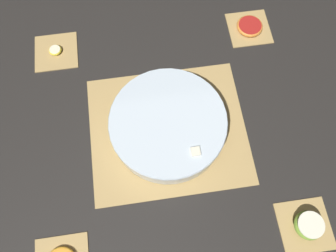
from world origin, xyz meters
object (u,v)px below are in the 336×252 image
(grapefruit_slice, at_px, (250,26))
(fruit_salad_bowl, at_px, (168,124))
(banana_coin_single, at_px, (55,50))
(apple_half, at_px, (309,225))

(grapefruit_slice, bearing_deg, fruit_salad_bowl, 45.02)
(banana_coin_single, xyz_separation_m, grapefruit_slice, (-0.58, 0.00, 0.00))
(banana_coin_single, relative_size, grapefruit_slice, 0.47)
(fruit_salad_bowl, bearing_deg, grapefruit_slice, -134.98)
(fruit_salad_bowl, relative_size, grapefruit_slice, 3.84)
(apple_half, xyz_separation_m, banana_coin_single, (0.58, -0.58, -0.02))
(fruit_salad_bowl, distance_m, grapefruit_slice, 0.41)
(apple_half, height_order, grapefruit_slice, apple_half)
(fruit_salad_bowl, relative_size, apple_half, 4.44)
(fruit_salad_bowl, distance_m, banana_coin_single, 0.41)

